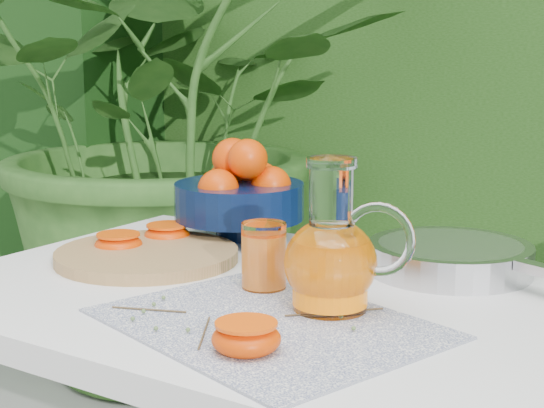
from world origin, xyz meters
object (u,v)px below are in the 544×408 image
Objects in this scene: cutting_board at (147,255)px; juice_pitcher at (332,258)px; saute_pan at (452,257)px; white_table at (265,342)px; fruit_bowl at (241,193)px.

cutting_board is 1.48× the size of juice_pitcher.
juice_pitcher reaches higher than saute_pan.
white_table is at bearing 165.47° from juice_pitcher.
cutting_board is at bearing 170.30° from juice_pitcher.
fruit_bowl is at bearing 131.32° from white_table.
juice_pitcher is (0.14, -0.04, 0.16)m from white_table.
fruit_bowl reaches higher than white_table.
white_table is at bearing -7.18° from cutting_board.
fruit_bowl is 1.25× the size of juice_pitcher.
juice_pitcher is 0.44× the size of saute_pan.
cutting_board is 0.65× the size of saute_pan.
juice_pitcher is (0.37, -0.30, -0.01)m from fruit_bowl.
juice_pitcher is (0.40, -0.07, 0.07)m from cutting_board.
white_table is 0.21m from juice_pitcher.
saute_pan is at bearing 24.80° from cutting_board.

